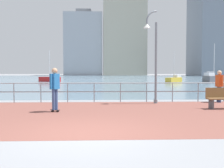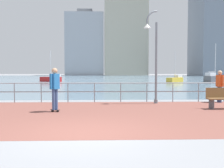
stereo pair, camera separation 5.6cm
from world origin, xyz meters
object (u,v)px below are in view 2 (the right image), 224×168
(bystander, at_px, (220,84))
(sailboat_teal, at_px, (214,78))
(lamppost, at_px, (153,52))
(skateboarder, at_px, (55,85))
(sailboat_navy, at_px, (175,79))
(sailboat_ivory, at_px, (51,79))

(bystander, xyz_separation_m, sailboat_teal, (11.50, 26.78, -0.42))
(bystander, bearing_deg, lamppost, -175.00)
(skateboarder, height_order, sailboat_navy, sailboat_navy)
(lamppost, relative_size, bystander, 2.79)
(bystander, relative_size, sailboat_navy, 0.36)
(sailboat_teal, bearing_deg, bystander, -113.25)
(sailboat_teal, bearing_deg, sailboat_navy, -167.48)
(sailboat_ivory, relative_size, sailboat_navy, 1.07)
(skateboarder, xyz_separation_m, bystander, (8.07, 2.87, -0.08))
(skateboarder, relative_size, sailboat_navy, 0.38)
(sailboat_teal, bearing_deg, sailboat_ivory, 177.04)
(sailboat_teal, bearing_deg, skateboarder, -123.43)
(lamppost, height_order, sailboat_teal, sailboat_teal)
(sailboat_ivory, xyz_separation_m, sailboat_navy, (19.27, -2.83, -0.03))
(bystander, xyz_separation_m, sailboat_navy, (4.81, 25.29, -0.55))
(skateboarder, relative_size, sailboat_teal, 0.29)
(bystander, distance_m, sailboat_ivory, 31.63)
(lamppost, xyz_separation_m, skateboarder, (-4.48, -2.56, -1.53))
(lamppost, height_order, sailboat_ivory, sailboat_ivory)
(skateboarder, height_order, sailboat_ivory, sailboat_ivory)
(skateboarder, height_order, sailboat_teal, sailboat_teal)
(sailboat_ivory, distance_m, sailboat_navy, 19.48)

